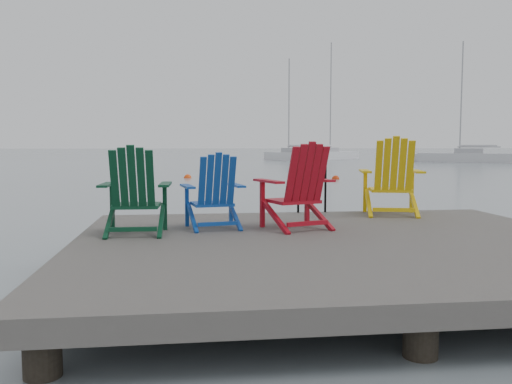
{
  "coord_description": "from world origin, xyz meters",
  "views": [
    {
      "loc": [
        -1.7,
        -5.92,
        1.58
      ],
      "look_at": [
        -0.67,
        2.28,
        0.85
      ],
      "focal_mm": 38.0,
      "sensor_mm": 36.0,
      "label": 1
    }
  ],
  "objects": [
    {
      "name": "chair_red",
      "position": [
        -0.31,
        0.79,
        1.04
      ],
      "size": [
        1.01,
        0.97,
        1.07
      ],
      "rotation": [
        0.0,
        0.0,
        0.31
      ],
      "color": "#9D0B18",
      "rests_on": "dock"
    },
    {
      "name": "buoy_d",
      "position": [
        0.7,
        37.63,
        0.0
      ],
      "size": [
        0.36,
        0.36,
        0.36
      ],
      "primitive_type": "sphere",
      "color": "#CC480C",
      "rests_on": "ground"
    },
    {
      "name": "chair_yellow",
      "position": [
        1.38,
        1.95,
        1.08
      ],
      "size": [
        1.06,
        1.0,
        1.16
      ],
      "rotation": [
        0.0,
        0.0,
        -0.23
      ],
      "color": "#E2B80C",
      "rests_on": "dock"
    },
    {
      "name": "sailboat_mid",
      "position": [
        13.01,
        50.03,
        0.35
      ],
      "size": [
        8.3,
        7.94,
        12.5
      ],
      "rotation": [
        0.0,
        0.0,
        -0.82
      ],
      "color": "white",
      "rests_on": "ground"
    },
    {
      "name": "chair_blue",
      "position": [
        -1.37,
        0.96,
        0.98
      ],
      "size": [
        0.84,
        0.79,
        0.95
      ],
      "rotation": [
        0.0,
        0.0,
        0.16
      ],
      "color": "#0E3E99",
      "rests_on": "dock"
    },
    {
      "name": "buoy_b",
      "position": [
        -1.71,
        19.71,
        0.0
      ],
      "size": [
        0.35,
        0.35,
        0.35
      ],
      "primitive_type": "sphere",
      "color": "#F3470E",
      "rests_on": "ground"
    },
    {
      "name": "chair_green",
      "position": [
        -2.33,
        0.62,
        1.02
      ],
      "size": [
        0.84,
        0.78,
        1.04
      ],
      "rotation": [
        0.0,
        0.0,
        -0.03
      ],
      "color": "#0A3821",
      "rests_on": "dock"
    },
    {
      "name": "sailboat_near",
      "position": [
        8.31,
        46.11,
        0.36
      ],
      "size": [
        4.43,
        7.41,
        10.14
      ],
      "rotation": [
        0.0,
        0.0,
        0.38
      ],
      "color": "silver",
      "rests_on": "ground"
    },
    {
      "name": "buoy_c",
      "position": [
        6.92,
        36.95,
        0.0
      ],
      "size": [
        0.35,
        0.35,
        0.35
      ],
      "primitive_type": "sphere",
      "color": "#F64D0E",
      "rests_on": "ground"
    },
    {
      "name": "sailboat_far",
      "position": [
        22.47,
        39.01,
        0.36
      ],
      "size": [
        7.62,
        5.86,
        10.79
      ],
      "rotation": [
        0.0,
        0.0,
        1.0
      ],
      "color": "silver",
      "rests_on": "ground"
    },
    {
      "name": "handrail",
      "position": [
        0.25,
        2.45,
        1.04
      ],
      "size": [
        0.48,
        0.04,
        0.9
      ],
      "color": "black",
      "rests_on": "dock"
    },
    {
      "name": "buoy_a",
      "position": [
        4.96,
        17.93,
        0.0
      ],
      "size": [
        0.35,
        0.35,
        0.35
      ],
      "primitive_type": "sphere",
      "color": "red",
      "rests_on": "ground"
    },
    {
      "name": "dock",
      "position": [
        0.0,
        0.0,
        0.35
      ],
      "size": [
        6.0,
        5.0,
        1.4
      ],
      "color": "#292725",
      "rests_on": "ground"
    },
    {
      "name": "ground",
      "position": [
        0.0,
        0.0,
        0.0
      ],
      "size": [
        400.0,
        400.0,
        0.0
      ],
      "primitive_type": "plane",
      "color": "slate",
      "rests_on": "ground"
    }
  ]
}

